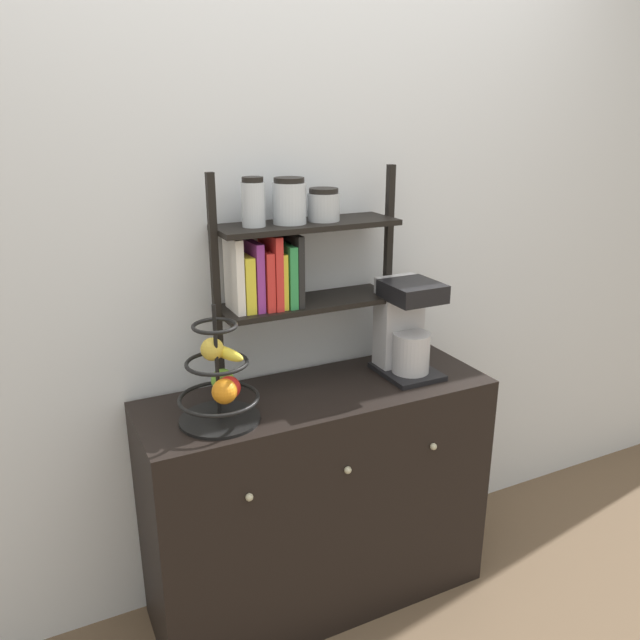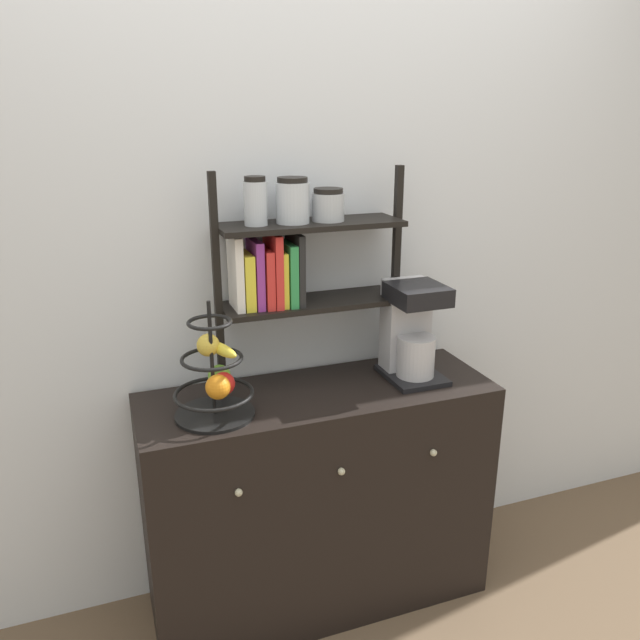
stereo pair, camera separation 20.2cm
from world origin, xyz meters
name	(u,v)px [view 2 (the right image)]	position (x,y,z in m)	size (l,w,h in m)	color
ground_plane	(339,633)	(0.00, 0.00, 0.00)	(12.00, 12.00, 0.00)	brown
wall_back	(294,244)	(0.00, 0.46, 1.30)	(7.00, 0.05, 2.60)	silver
sideboard	(319,498)	(0.00, 0.21, 0.42)	(1.21, 0.43, 0.84)	black
coffee_maker	(411,330)	(0.35, 0.22, 1.02)	(0.19, 0.23, 0.34)	black
fruit_stand	(215,378)	(-0.35, 0.15, 0.97)	(0.25, 0.25, 0.37)	black
shelf_hutch	(289,254)	(-0.06, 0.33, 1.30)	(0.66, 0.20, 0.73)	black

